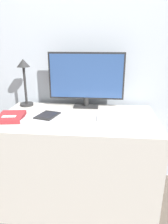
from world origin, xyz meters
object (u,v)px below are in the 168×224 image
(desk_lamp, at_px, (24,75))
(notebook, at_px, (11,117))
(monitor, at_px, (86,78))
(ereader, at_px, (48,115))
(laptop, at_px, (47,118))
(keyboard, at_px, (121,119))

(desk_lamp, xyz_separation_m, notebook, (-0.00, -0.32, -0.24))
(monitor, xyz_separation_m, ereader, (-0.25, -0.31, -0.21))
(desk_lamp, bearing_deg, laptop, -51.64)
(ereader, height_order, notebook, ereader)
(monitor, bearing_deg, ereader, -128.16)
(laptop, height_order, ereader, ereader)
(ereader, relative_size, notebook, 0.82)
(laptop, xyz_separation_m, notebook, (-0.26, 0.00, 0.00))
(laptop, bearing_deg, desk_lamp, 128.36)
(keyboard, relative_size, laptop, 1.07)
(desk_lamp, bearing_deg, ereader, -49.73)
(laptop, relative_size, notebook, 1.31)
(ereader, bearing_deg, desk_lamp, 130.27)
(keyboard, xyz_separation_m, ereader, (-0.52, -0.03, 0.02))
(keyboard, distance_m, desk_lamp, 0.86)
(keyboard, distance_m, ereader, 0.52)
(laptop, height_order, notebook, notebook)
(keyboard, xyz_separation_m, notebook, (-0.78, -0.05, 0.01))
(keyboard, bearing_deg, laptop, -174.41)
(keyboard, xyz_separation_m, laptop, (-0.52, -0.05, 0.01))
(notebook, bearing_deg, keyboard, 3.43)
(keyboard, bearing_deg, monitor, 133.78)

